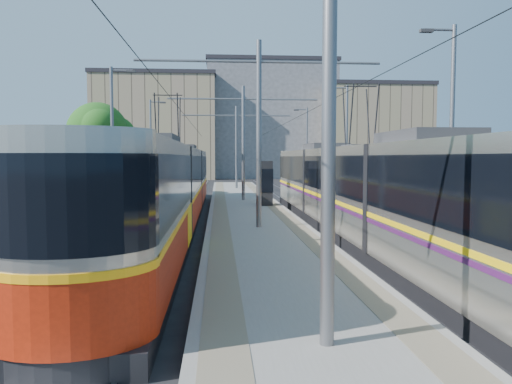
{
  "coord_description": "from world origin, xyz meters",
  "views": [
    {
      "loc": [
        -1.51,
        -10.81,
        2.95
      ],
      "look_at": [
        -0.08,
        8.43,
        1.6
      ],
      "focal_mm": 35.0,
      "sensor_mm": 36.0,
      "label": 1
    }
  ],
  "objects": [
    {
      "name": "ground",
      "position": [
        0.0,
        0.0,
        0.0
      ],
      "size": [
        160.0,
        160.0,
        0.0
      ],
      "primitive_type": "plane",
      "color": "black",
      "rests_on": "ground"
    },
    {
      "name": "platform",
      "position": [
        0.0,
        17.0,
        0.15
      ],
      "size": [
        4.0,
        50.0,
        0.3
      ],
      "primitive_type": "cube",
      "color": "gray",
      "rests_on": "ground"
    },
    {
      "name": "tactile_strip_left",
      "position": [
        -1.45,
        17.0,
        0.3
      ],
      "size": [
        0.7,
        50.0,
        0.01
      ],
      "primitive_type": "cube",
      "color": "gray",
      "rests_on": "platform"
    },
    {
      "name": "tactile_strip_right",
      "position": [
        1.45,
        17.0,
        0.3
      ],
      "size": [
        0.7,
        50.0,
        0.01
      ],
      "primitive_type": "cube",
      "color": "gray",
      "rests_on": "platform"
    },
    {
      "name": "rails",
      "position": [
        0.0,
        17.0,
        0.02
      ],
      "size": [
        8.71,
        70.0,
        0.03
      ],
      "color": "gray",
      "rests_on": "ground"
    },
    {
      "name": "track_arrow",
      "position": [
        -3.6,
        -3.0,
        0.01
      ],
      "size": [
        1.2,
        5.0,
        0.01
      ],
      "primitive_type": "cube",
      "color": "silver",
      "rests_on": "ground"
    },
    {
      "name": "tram_left",
      "position": [
        -3.6,
        10.15,
        1.71
      ],
      "size": [
        2.43,
        29.53,
        5.5
      ],
      "color": "black",
      "rests_on": "ground"
    },
    {
      "name": "tram_right",
      "position": [
        3.6,
        7.07,
        1.86
      ],
      "size": [
        2.43,
        29.12,
        5.5
      ],
      "color": "black",
      "rests_on": "ground"
    },
    {
      "name": "catenary",
      "position": [
        0.0,
        14.15,
        4.52
      ],
      "size": [
        9.2,
        70.0,
        7.0
      ],
      "color": "slate",
      "rests_on": "platform"
    },
    {
      "name": "street_lamps",
      "position": [
        -0.0,
        21.0,
        4.18
      ],
      "size": [
        15.18,
        38.22,
        8.0
      ],
      "color": "slate",
      "rests_on": "ground"
    },
    {
      "name": "shelter",
      "position": [
        1.12,
        16.55,
        1.58
      ],
      "size": [
        0.75,
        1.15,
        2.45
      ],
      "rotation": [
        0.0,
        0.0,
        -0.06
      ],
      "color": "black",
      "rests_on": "platform"
    },
    {
      "name": "tree",
      "position": [
        -9.53,
        24.52,
        4.53
      ],
      "size": [
        4.61,
        4.27,
        6.7
      ],
      "color": "#382314",
      "rests_on": "ground"
    },
    {
      "name": "building_left",
      "position": [
        -10.0,
        60.0,
        7.08
      ],
      "size": [
        16.32,
        12.24,
        14.14
      ],
      "color": "#9C856A",
      "rests_on": "ground"
    },
    {
      "name": "building_centre",
      "position": [
        6.0,
        64.0,
        8.33
      ],
      "size": [
        18.36,
        14.28,
        16.63
      ],
      "color": "gray",
      "rests_on": "ground"
    },
    {
      "name": "building_right",
      "position": [
        20.0,
        58.0,
        6.46
      ],
      "size": [
        14.28,
        10.2,
        12.91
      ],
      "color": "#9C856A",
      "rests_on": "ground"
    }
  ]
}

